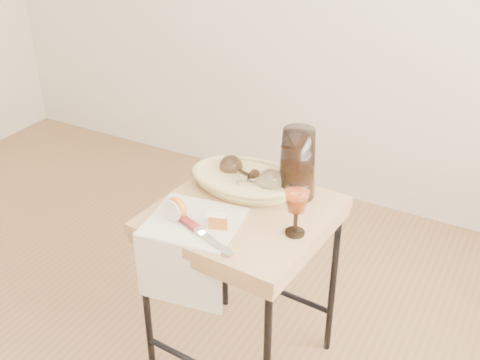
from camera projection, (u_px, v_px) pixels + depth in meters
The scene contains 10 objects.
side_table at pixel (243, 292), 2.04m from camera, with size 0.53×0.53×0.67m, color brown, non-canonical shape.
tea_towel at pixel (194, 221), 1.81m from camera, with size 0.28×0.25×0.01m, color white.
bread_basket at pixel (246, 182), 1.97m from camera, with size 0.34×0.23×0.06m, color tan, non-canonical shape.
goblet_lying_a at pixel (240, 171), 1.99m from camera, with size 0.13×0.08×0.08m, color #49362A, non-canonical shape.
goblet_lying_b at pixel (257, 181), 1.92m from camera, with size 0.14×0.09×0.09m, color white, non-canonical shape.
pitcher at pixel (297, 163), 1.89m from camera, with size 0.16×0.24×0.28m, color black, non-canonical shape.
wine_goblet at pixel (296, 212), 1.72m from camera, with size 0.08×0.08×0.15m, color white, non-canonical shape.
apple_half at pixel (177, 208), 1.81m from camera, with size 0.08×0.04×0.07m, color red.
apple_wedge at pixel (216, 220), 1.77m from camera, with size 0.06×0.03×0.04m, color white.
table_knife at pixel (202, 232), 1.74m from camera, with size 0.26×0.03×0.02m, color silver, non-canonical shape.
Camera 1 is at (1.24, -0.90, 1.68)m, focal length 44.22 mm.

